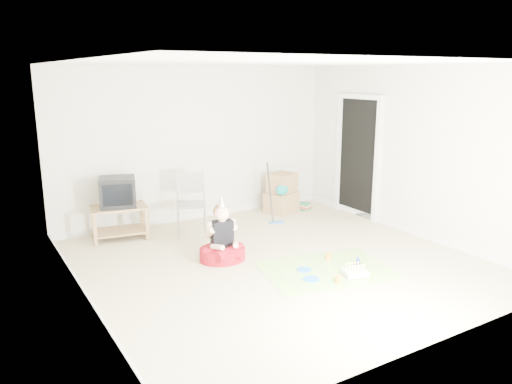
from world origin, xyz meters
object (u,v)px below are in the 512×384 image
seated_woman (222,246)px  tv_stand (119,220)px  folding_chair (191,204)px  cardboard_boxes (282,194)px  birthday_cake (355,273)px  crt_tv (118,192)px

seated_woman → tv_stand: bearing=119.6°
folding_chair → tv_stand: bearing=159.7°
tv_stand → cardboard_boxes: cardboard_boxes is taller
tv_stand → birthday_cake: size_ratio=2.60×
crt_tv → birthday_cake: size_ratio=1.54×
cardboard_boxes → birthday_cake: 3.11m
tv_stand → folding_chair: (1.03, -0.38, 0.19)m
folding_chair → cardboard_boxes: (1.95, 0.35, -0.15)m
cardboard_boxes → seated_woman: 2.60m
crt_tv → birthday_cake: (2.08, -2.99, -0.69)m
tv_stand → seated_woman: bearing=-60.4°
tv_stand → folding_chair: size_ratio=0.88×
crt_tv → seated_woman: bearing=-44.4°
cardboard_boxes → tv_stand: bearing=179.4°
crt_tv → cardboard_boxes: (2.97, -0.03, -0.40)m
tv_stand → cardboard_boxes: bearing=-0.6°
cardboard_boxes → seated_woman: bearing=-142.1°
birthday_cake → seated_woman: bearing=130.3°
folding_chair → birthday_cake: (1.05, -2.61, -0.45)m
crt_tv → folding_chair: folding_chair is taller
seated_woman → birthday_cake: 1.80m
birthday_cake → cardboard_boxes: bearing=73.2°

